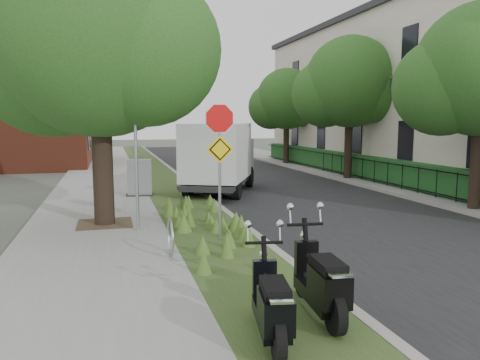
# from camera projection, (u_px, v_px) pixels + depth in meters

# --- Properties ---
(ground) EXTENTS (120.00, 120.00, 0.00)m
(ground) POSITION_uv_depth(u_px,v_px,m) (285.00, 244.00, 10.72)
(ground) COLOR #4C5147
(ground) RESTS_ON ground
(sidewalk_near) EXTENTS (3.50, 60.00, 0.12)m
(sidewalk_near) POSITION_uv_depth(u_px,v_px,m) (100.00, 188.00, 19.13)
(sidewalk_near) COLOR gray
(sidewalk_near) RESTS_ON ground
(verge) EXTENTS (2.00, 60.00, 0.12)m
(verge) POSITION_uv_depth(u_px,v_px,m) (167.00, 186.00, 19.86)
(verge) COLOR #33491F
(verge) RESTS_ON ground
(kerb_near) EXTENTS (0.20, 60.00, 0.13)m
(kerb_near) POSITION_uv_depth(u_px,v_px,m) (191.00, 185.00, 20.13)
(kerb_near) COLOR #9E9991
(kerb_near) RESTS_ON ground
(road) EXTENTS (7.00, 60.00, 0.01)m
(road) POSITION_uv_depth(u_px,v_px,m) (267.00, 183.00, 21.07)
(road) COLOR black
(road) RESTS_ON ground
(kerb_far) EXTENTS (0.20, 60.00, 0.13)m
(kerb_far) POSITION_uv_depth(u_px,v_px,m) (338.00, 179.00, 22.00)
(kerb_far) COLOR #9E9991
(kerb_far) RESTS_ON ground
(footpath_far) EXTENTS (3.20, 60.00, 0.12)m
(footpath_far) POSITION_uv_depth(u_px,v_px,m) (370.00, 178.00, 22.46)
(footpath_far) COLOR gray
(footpath_far) RESTS_ON ground
(street_tree_main) EXTENTS (6.21, 5.54, 7.66)m
(street_tree_main) POSITION_uv_depth(u_px,v_px,m) (95.00, 41.00, 11.75)
(street_tree_main) COLOR black
(street_tree_main) RESTS_ON ground
(bare_post) EXTENTS (0.08, 0.08, 4.00)m
(bare_post) POSITION_uv_depth(u_px,v_px,m) (136.00, 150.00, 11.31)
(bare_post) COLOR #A5A8AD
(bare_post) RESTS_ON ground
(bike_hoop) EXTENTS (0.06, 0.78, 0.77)m
(bike_hoop) POSITION_uv_depth(u_px,v_px,m) (170.00, 237.00, 9.36)
(bike_hoop) COLOR #A5A8AD
(bike_hoop) RESTS_ON ground
(sign_assembly) EXTENTS (0.94, 0.08, 3.22)m
(sign_assembly) POSITION_uv_depth(u_px,v_px,m) (220.00, 142.00, 10.61)
(sign_assembly) COLOR #A5A8AD
(sign_assembly) RESTS_ON ground
(fence_far) EXTENTS (0.04, 24.00, 1.00)m
(fence_far) POSITION_uv_depth(u_px,v_px,m) (351.00, 166.00, 22.11)
(fence_far) COLOR black
(fence_far) RESTS_ON ground
(hedge_far) EXTENTS (1.00, 24.00, 1.10)m
(hedge_far) POSITION_uv_depth(u_px,v_px,m) (365.00, 166.00, 22.30)
(hedge_far) COLOR #1B4D1D
(hedge_far) RESTS_ON footpath_far
(terrace_houses) EXTENTS (7.40, 26.40, 8.20)m
(terrace_houses) POSITION_uv_depth(u_px,v_px,m) (432.00, 93.00, 22.82)
(terrace_houses) COLOR beige
(terrace_houses) RESTS_ON ground
(brick_building) EXTENTS (9.40, 10.40, 8.30)m
(brick_building) POSITION_uv_depth(u_px,v_px,m) (11.00, 97.00, 28.66)
(brick_building) COLOR maroon
(brick_building) RESTS_ON ground
(far_tree_a) EXTENTS (4.60, 4.10, 6.22)m
(far_tree_a) POSITION_uv_depth(u_px,v_px,m) (479.00, 76.00, 14.01)
(far_tree_a) COLOR black
(far_tree_a) RESTS_ON ground
(far_tree_b) EXTENTS (4.83, 4.31, 6.56)m
(far_tree_b) POSITION_uv_depth(u_px,v_px,m) (348.00, 87.00, 21.62)
(far_tree_b) COLOR black
(far_tree_b) RESTS_ON ground
(far_tree_c) EXTENTS (4.37, 3.89, 5.93)m
(far_tree_c) POSITION_uv_depth(u_px,v_px,m) (286.00, 102.00, 29.31)
(far_tree_c) COLOR black
(far_tree_c) RESTS_ON ground
(scooter_near) EXTENTS (0.49, 1.88, 0.89)m
(scooter_near) POSITION_uv_depth(u_px,v_px,m) (323.00, 289.00, 6.34)
(scooter_near) COLOR black
(scooter_near) RESTS_ON ground
(scooter_far) EXTENTS (0.56, 1.74, 0.83)m
(scooter_far) POSITION_uv_depth(u_px,v_px,m) (272.00, 312.00, 5.64)
(scooter_far) COLOR black
(scooter_far) RESTS_ON ground
(box_truck) EXTENTS (3.89, 5.44, 2.31)m
(box_truck) POSITION_uv_depth(u_px,v_px,m) (220.00, 155.00, 18.06)
(box_truck) COLOR #262628
(box_truck) RESTS_ON ground
(utility_cabinet) EXTENTS (1.01, 0.71, 1.30)m
(utility_cabinet) POSITION_uv_depth(u_px,v_px,m) (140.00, 178.00, 16.95)
(utility_cabinet) COLOR #262628
(utility_cabinet) RESTS_ON ground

